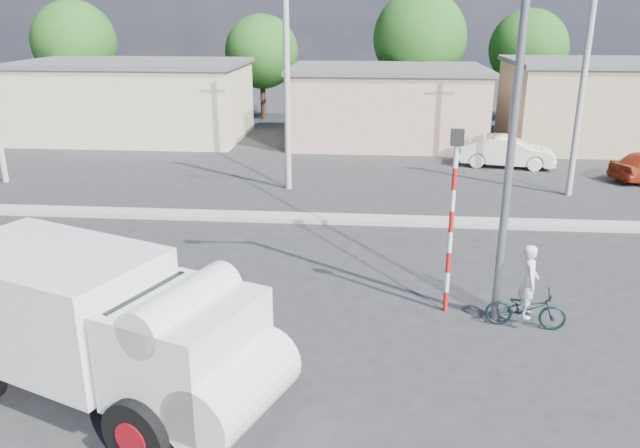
# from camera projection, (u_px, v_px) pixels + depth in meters

# --- Properties ---
(ground_plane) EXTENTS (120.00, 120.00, 0.00)m
(ground_plane) POSITION_uv_depth(u_px,v_px,m) (305.00, 336.00, 13.74)
(ground_plane) COLOR #262629
(ground_plane) RESTS_ON ground
(median) EXTENTS (40.00, 0.80, 0.16)m
(median) POSITION_uv_depth(u_px,v_px,m) (331.00, 219.00, 21.26)
(median) COLOR #99968E
(median) RESTS_ON ground
(truck) EXTENTS (6.94, 4.61, 2.70)m
(truck) POSITION_uv_depth(u_px,v_px,m) (106.00, 326.00, 11.01)
(truck) COLOR black
(truck) RESTS_ON ground
(bicycle) EXTENTS (1.82, 0.84, 0.92)m
(bicycle) POSITION_uv_depth(u_px,v_px,m) (526.00, 309.00, 13.97)
(bicycle) COLOR black
(bicycle) RESTS_ON ground
(cyclist) EXTENTS (0.48, 0.66, 1.67)m
(cyclist) POSITION_uv_depth(u_px,v_px,m) (528.00, 293.00, 13.85)
(cyclist) COLOR white
(cyclist) RESTS_ON ground
(car_cream) EXTENTS (4.45, 2.14, 1.41)m
(car_cream) POSITION_uv_depth(u_px,v_px,m) (506.00, 152.00, 28.55)
(car_cream) COLOR white
(car_cream) RESTS_ON ground
(traffic_pole) EXTENTS (0.28, 0.18, 4.36)m
(traffic_pole) POSITION_uv_depth(u_px,v_px,m) (452.00, 207.00, 14.05)
(traffic_pole) COLOR red
(traffic_pole) RESTS_ON ground
(streetlight) EXTENTS (2.34, 0.22, 9.00)m
(streetlight) POSITION_uv_depth(u_px,v_px,m) (508.00, 104.00, 12.93)
(streetlight) COLOR slate
(streetlight) RESTS_ON ground
(building_row) EXTENTS (37.80, 7.30, 4.44)m
(building_row) POSITION_uv_depth(u_px,v_px,m) (370.00, 102.00, 33.71)
(building_row) COLOR #C5B795
(building_row) RESTS_ON ground
(tree_row) EXTENTS (34.13, 7.32, 8.10)m
(tree_row) POSITION_uv_depth(u_px,v_px,m) (319.00, 44.00, 39.36)
(tree_row) COLOR #38281E
(tree_row) RESTS_ON ground
(utility_poles) EXTENTS (35.40, 0.24, 8.00)m
(utility_poles) POSITION_uv_depth(u_px,v_px,m) (425.00, 88.00, 23.47)
(utility_poles) COLOR #99968E
(utility_poles) RESTS_ON ground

